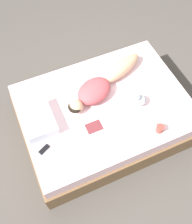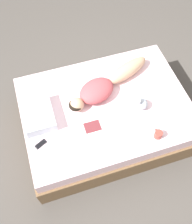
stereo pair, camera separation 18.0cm
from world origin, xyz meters
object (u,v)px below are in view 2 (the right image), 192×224
open_magazine (95,135)px  coffee_mug (158,134)px  person (106,84)px  cell_phone (41,144)px

open_magazine → coffee_mug: bearing=-109.1°
person → coffee_mug: (-0.86, -0.36, -0.04)m
person → coffee_mug: 0.93m
person → open_magazine: size_ratio=2.76×
open_magazine → coffee_mug: 0.75m
person → open_magazine: (-0.61, 0.34, -0.09)m
open_magazine → cell_phone: 0.65m
person → cell_phone: (-0.53, 0.99, -0.09)m
cell_phone → coffee_mug: bearing=-129.4°
coffee_mug → cell_phone: size_ratio=0.82×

